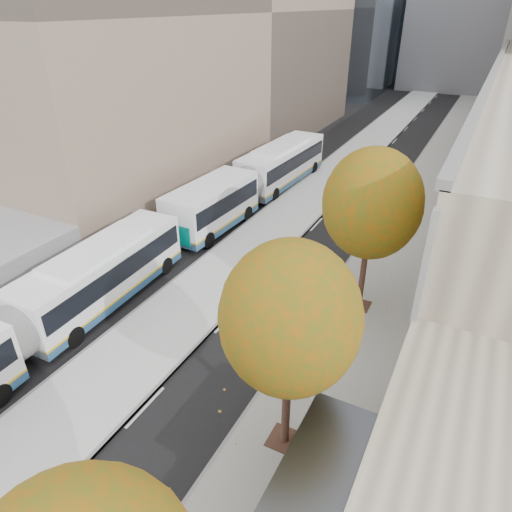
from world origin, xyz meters
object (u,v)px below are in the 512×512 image
Objects in this scene: bus_shelter at (327,473)px; bus_far at (256,179)px; distant_car at (312,149)px; bus_near at (38,317)px.

bus_shelter is 24.66m from bus_far.
bus_far is at bearing -105.14° from distant_car.
bus_near reaches higher than distant_car.
distant_car is (-0.41, 12.75, -1.05)m from bus_far.
bus_far reaches higher than bus_shelter.
bus_shelter is 13.58m from bus_near.
bus_far is 12.80m from distant_car.
bus_near is 0.92× the size of bus_far.
bus_shelter reaches higher than distant_car.
distant_car is (-13.37, 33.72, -1.52)m from bus_shelter.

